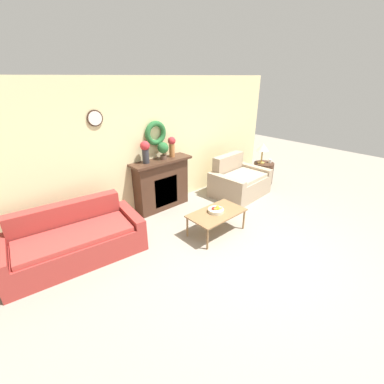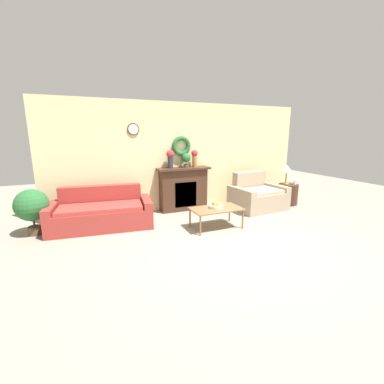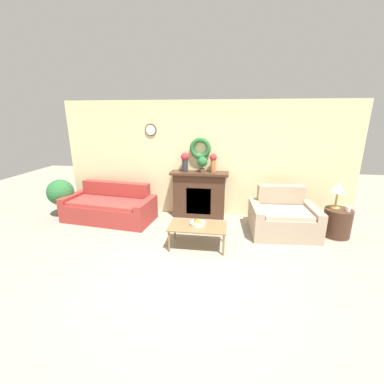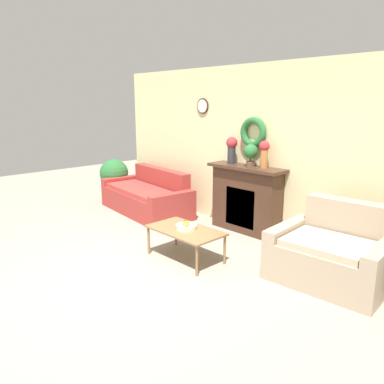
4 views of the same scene
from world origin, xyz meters
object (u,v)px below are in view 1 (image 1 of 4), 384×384
coffee_table (217,214)px  potted_plant_on_mantel (163,149)px  couch_left (75,241)px  side_table_by_loveseat (263,173)px  table_lamp (263,148)px  fireplace (162,184)px  loveseat_right (239,182)px  mug (270,161)px  vase_on_mantel_right (172,145)px  vase_on_mantel_left (145,150)px  fruit_bowl (216,210)px

coffee_table → potted_plant_on_mantel: size_ratio=2.95×
couch_left → side_table_by_loveseat: (4.93, -0.16, -0.01)m
table_lamp → potted_plant_on_mantel: potted_plant_on_mantel is taller
fireplace → loveseat_right: (1.82, -0.66, -0.23)m
mug → loveseat_right: bearing=176.2°
mug → vase_on_mantel_right: 2.88m
couch_left → mug: bearing=3.8°
fireplace → potted_plant_on_mantel: bearing=-12.0°
potted_plant_on_mantel → loveseat_right: bearing=-20.2°
potted_plant_on_mantel → vase_on_mantel_right: bearing=4.7°
loveseat_right → vase_on_mantel_right: 1.94m
fireplace → vase_on_mantel_right: size_ratio=3.14×
side_table_by_loveseat → potted_plant_on_mantel: bearing=167.4°
vase_on_mantel_right → table_lamp: bearing=-13.4°
coffee_table → mug: size_ratio=10.56×
fireplace → vase_on_mantel_left: vase_on_mantel_left is taller
couch_left → fireplace: bearing=19.9°
fireplace → vase_on_mantel_right: 0.86m
couch_left → loveseat_right: size_ratio=1.57×
table_lamp → vase_on_mantel_left: 3.23m
fruit_bowl → vase_on_mantel_right: vase_on_mantel_right is taller
fireplace → couch_left: bearing=-166.8°
vase_on_mantel_left → mug: bearing=-12.5°
mug → vase_on_mantel_left: size_ratio=0.23×
vase_on_mantel_left → fireplace: bearing=-0.9°
loveseat_right → side_table_by_loveseat: size_ratio=2.39×
vase_on_mantel_right → potted_plant_on_mantel: (-0.24, -0.02, -0.03)m
side_table_by_loveseat → fireplace: bearing=167.4°
fireplace → loveseat_right: fireplace is taller
fireplace → coffee_table: (0.14, -1.50, -0.17)m
potted_plant_on_mantel → couch_left: bearing=-167.6°
fireplace → table_lamp: fireplace is taller
vase_on_mantel_right → potted_plant_on_mantel: size_ratio=1.20×
potted_plant_on_mantel → fruit_bowl: bearing=-87.1°
potted_plant_on_mantel → coffee_table: bearing=-87.1°
vase_on_mantel_left → coffee_table: bearing=-72.1°
loveseat_right → potted_plant_on_mantel: potted_plant_on_mantel is taller
couch_left → mug: couch_left is taller
fireplace → vase_on_mantel_left: (-0.34, 0.01, 0.81)m
fruit_bowl → vase_on_mantel_left: bearing=108.1°
vase_on_mantel_left → potted_plant_on_mantel: bearing=-2.8°
fireplace → table_lamp: (2.81, -0.59, 0.43)m
couch_left → table_lamp: bearing=5.4°
coffee_table → mug: bearing=14.9°
couch_left → fruit_bowl: size_ratio=7.46×
couch_left → mug: 5.06m
coffee_table → loveseat_right: bearing=26.7°
mug → coffee_table: bearing=-165.1°
potted_plant_on_mantel → side_table_by_loveseat: bearing=-12.6°
coffee_table → side_table_by_loveseat: size_ratio=1.85×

